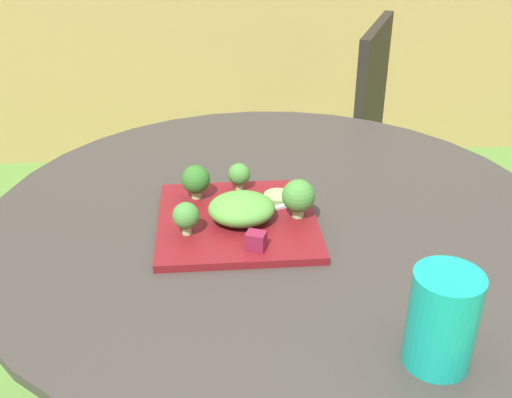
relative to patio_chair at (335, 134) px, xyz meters
The scene contains 13 objects.
bamboo_fence 1.10m from the patio_chair, 106.59° to the left, with size 8.00×0.08×1.41m, color #A8894C.
patio_table 0.96m from the patio_chair, 108.88° to the right, with size 1.07×1.07×0.75m.
patio_chair is the anchor object (origin of this frame).
salad_plate 1.04m from the patio_chair, 111.92° to the right, with size 0.28×0.28×0.01m, color maroon.
drinking_glass 1.35m from the patio_chair, 96.19° to the right, with size 0.09×0.09×0.14m.
fork 1.02m from the patio_chair, 109.92° to the right, with size 0.15×0.07×0.00m.
lettuce_mound 1.06m from the patio_chair, 111.29° to the right, with size 0.12×0.10×0.05m, color #519338.
broccoli_floret_0 1.13m from the patio_chair, 115.34° to the right, with size 0.05×0.05×0.06m.
broccoli_floret_1 1.01m from the patio_chair, 117.73° to the right, with size 0.05×0.05×0.07m.
broccoli_floret_2 0.95m from the patio_chair, 113.93° to the right, with size 0.04×0.04×0.05m.
broccoli_floret_3 1.03m from the patio_chair, 105.97° to the right, with size 0.06×0.06×0.07m.
cucumber_slice_0 0.96m from the patio_chair, 108.84° to the right, with size 0.05×0.05×0.01m, color #8EB766.
beet_chunk_0 1.14m from the patio_chair, 108.70° to the right, with size 0.03×0.02×0.03m, color maroon.
Camera 1 is at (-0.11, -0.98, 1.32)m, focal length 42.87 mm.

